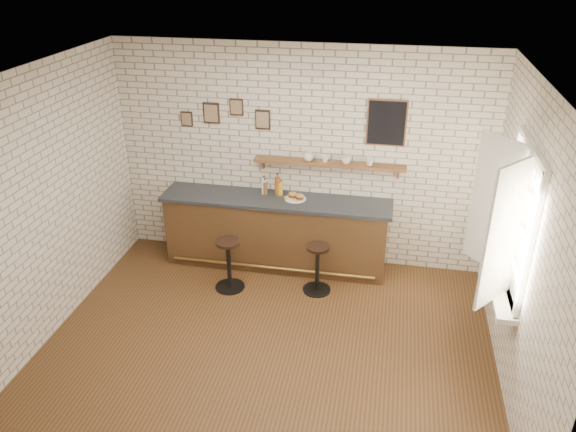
% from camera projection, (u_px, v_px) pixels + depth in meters
% --- Properties ---
extents(ground, '(5.00, 5.00, 0.00)m').
position_uv_depth(ground, '(269.00, 342.00, 6.40)').
color(ground, brown).
rests_on(ground, ground).
extents(bar_counter, '(3.10, 0.65, 1.01)m').
position_uv_depth(bar_counter, '(276.00, 232.00, 7.72)').
color(bar_counter, '#4F361D').
rests_on(bar_counter, ground).
extents(sandwich_plate, '(0.28, 0.28, 0.01)m').
position_uv_depth(sandwich_plate, '(295.00, 199.00, 7.47)').
color(sandwich_plate, white).
rests_on(sandwich_plate, bar_counter).
extents(ciabatta_sandwich, '(0.24, 0.17, 0.07)m').
position_uv_depth(ciabatta_sandwich, '(296.00, 196.00, 7.45)').
color(ciabatta_sandwich, tan).
rests_on(ciabatta_sandwich, sandwich_plate).
extents(potato_chips, '(0.26, 0.18, 0.00)m').
position_uv_depth(potato_chips, '(294.00, 198.00, 7.47)').
color(potato_chips, '#C89346').
rests_on(potato_chips, sandwich_plate).
extents(bitters_bottle_brown, '(0.07, 0.07, 0.23)m').
position_uv_depth(bitters_bottle_brown, '(265.00, 187.00, 7.59)').
color(bitters_bottle_brown, brown).
rests_on(bitters_bottle_brown, bar_counter).
extents(bitters_bottle_white, '(0.07, 0.07, 0.26)m').
position_uv_depth(bitters_bottle_white, '(264.00, 187.00, 7.58)').
color(bitters_bottle_white, white).
rests_on(bitters_bottle_white, bar_counter).
extents(bitters_bottle_amber, '(0.08, 0.08, 0.32)m').
position_uv_depth(bitters_bottle_amber, '(278.00, 186.00, 7.54)').
color(bitters_bottle_amber, '#914817').
rests_on(bitters_bottle_amber, bar_counter).
extents(condiment_bottle_yellow, '(0.07, 0.07, 0.21)m').
position_uv_depth(condiment_bottle_yellow, '(280.00, 189.00, 7.55)').
color(condiment_bottle_yellow, gold).
rests_on(condiment_bottle_yellow, bar_counter).
extents(bar_stool_left, '(0.40, 0.40, 0.70)m').
position_uv_depth(bar_stool_left, '(229.00, 263.00, 7.23)').
color(bar_stool_left, black).
rests_on(bar_stool_left, ground).
extents(bar_stool_right, '(0.37, 0.37, 0.66)m').
position_uv_depth(bar_stool_right, '(317.00, 267.00, 7.18)').
color(bar_stool_right, black).
rests_on(bar_stool_right, ground).
extents(wall_shelf, '(2.00, 0.18, 0.18)m').
position_uv_depth(wall_shelf, '(329.00, 164.00, 7.34)').
color(wall_shelf, brown).
rests_on(wall_shelf, ground).
extents(shelf_cup_a, '(0.14, 0.14, 0.11)m').
position_uv_depth(shelf_cup_a, '(309.00, 157.00, 7.36)').
color(shelf_cup_a, white).
rests_on(shelf_cup_a, wall_shelf).
extents(shelf_cup_b, '(0.13, 0.13, 0.09)m').
position_uv_depth(shelf_cup_b, '(325.00, 159.00, 7.32)').
color(shelf_cup_b, white).
rests_on(shelf_cup_b, wall_shelf).
extents(shelf_cup_c, '(0.13, 0.13, 0.09)m').
position_uv_depth(shelf_cup_c, '(346.00, 160.00, 7.27)').
color(shelf_cup_c, white).
rests_on(shelf_cup_c, wall_shelf).
extents(shelf_cup_d, '(0.13, 0.13, 0.10)m').
position_uv_depth(shelf_cup_d, '(370.00, 162.00, 7.22)').
color(shelf_cup_d, white).
rests_on(shelf_cup_d, wall_shelf).
extents(back_wall_decor, '(2.96, 0.02, 0.56)m').
position_uv_depth(back_wall_decor, '(318.00, 119.00, 7.19)').
color(back_wall_decor, black).
rests_on(back_wall_decor, ground).
extents(window_sill, '(0.20, 1.35, 0.06)m').
position_uv_depth(window_sill, '(498.00, 284.00, 5.85)').
color(window_sill, white).
rests_on(window_sill, ground).
extents(casement_window, '(0.40, 1.30, 1.56)m').
position_uv_depth(casement_window, '(506.00, 219.00, 5.53)').
color(casement_window, white).
rests_on(casement_window, ground).
extents(book_lower, '(0.21, 0.25, 0.02)m').
position_uv_depth(book_lower, '(497.00, 281.00, 5.82)').
color(book_lower, tan).
rests_on(book_lower, window_sill).
extents(book_upper, '(0.28, 0.28, 0.02)m').
position_uv_depth(book_upper, '(497.00, 278.00, 5.85)').
color(book_upper, tan).
rests_on(book_upper, book_lower).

